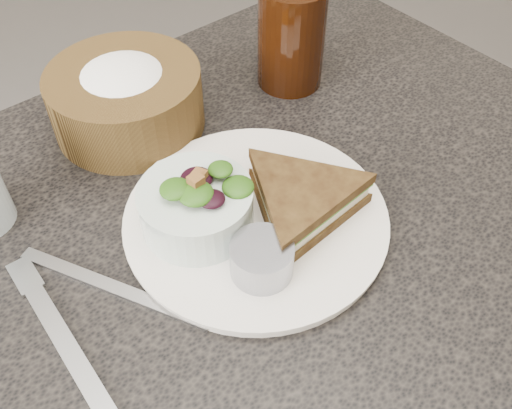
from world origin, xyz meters
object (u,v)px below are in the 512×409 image
(dressing_ramekin, at_px, (262,259))
(bread_basket, at_px, (125,90))
(salad_bowl, at_px, (196,201))
(sandwich, at_px, (301,201))
(dining_table, at_px, (237,372))
(cola_glass, at_px, (292,32))
(dinner_plate, at_px, (256,219))

(dressing_ramekin, xyz_separation_m, bread_basket, (0.03, 0.30, 0.02))
(salad_bowl, height_order, bread_basket, bread_basket)
(sandwich, relative_size, bread_basket, 0.86)
(dining_table, height_order, cola_glass, cola_glass)
(sandwich, distance_m, dressing_ramekin, 0.09)
(sandwich, height_order, dressing_ramekin, sandwich)
(dining_table, xyz_separation_m, dinner_plate, (0.02, -0.02, 0.38))
(salad_bowl, distance_m, dressing_ramekin, 0.09)
(dinner_plate, relative_size, dressing_ramekin, 4.49)
(salad_bowl, xyz_separation_m, bread_basket, (0.04, 0.20, 0.01))
(dinner_plate, height_order, salad_bowl, salad_bowl)
(salad_bowl, bearing_deg, cola_glass, 28.81)
(sandwich, bearing_deg, dining_table, 134.36)
(bread_basket, bearing_deg, dining_table, -91.04)
(dinner_plate, bearing_deg, dining_table, 133.24)
(sandwich, xyz_separation_m, cola_glass, (0.17, 0.21, 0.04))
(dining_table, distance_m, cola_glass, 0.53)
(dinner_plate, xyz_separation_m, sandwich, (0.04, -0.03, 0.03))
(bread_basket, bearing_deg, dinner_plate, -85.70)
(salad_bowl, xyz_separation_m, cola_glass, (0.26, 0.14, 0.03))
(dinner_plate, relative_size, bread_basket, 1.49)
(dining_table, relative_size, sandwich, 6.04)
(dining_table, bearing_deg, dinner_plate, -46.76)
(dinner_plate, height_order, sandwich, sandwich)
(sandwich, height_order, salad_bowl, salad_bowl)
(dinner_plate, height_order, cola_glass, cola_glass)
(salad_bowl, bearing_deg, dining_table, -13.79)
(dining_table, relative_size, cola_glass, 6.53)
(dining_table, height_order, dinner_plate, dinner_plate)
(salad_bowl, bearing_deg, sandwich, -33.34)
(salad_bowl, relative_size, bread_basket, 0.63)
(dressing_ramekin, xyz_separation_m, cola_glass, (0.25, 0.24, 0.05))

